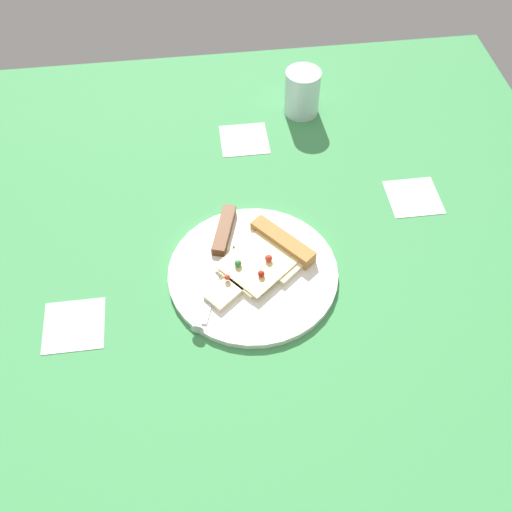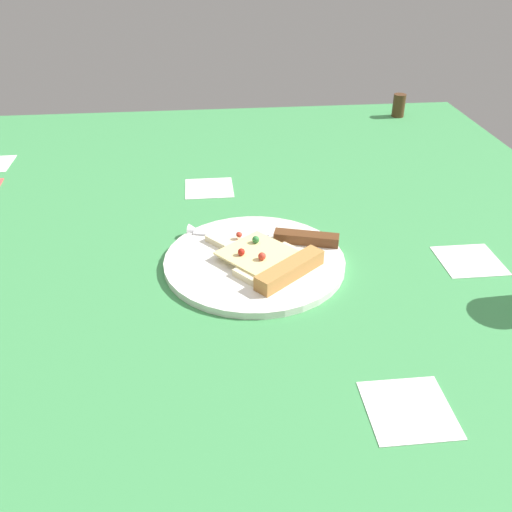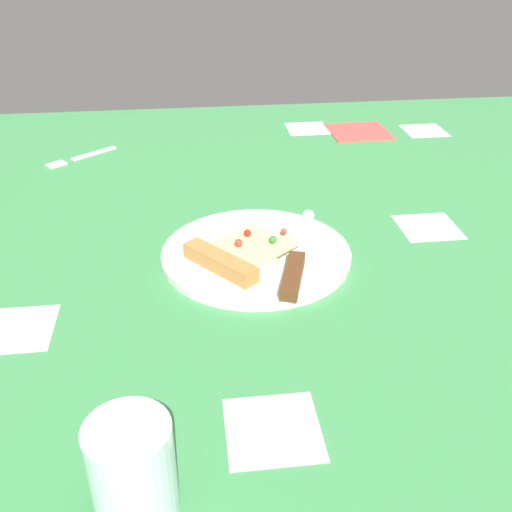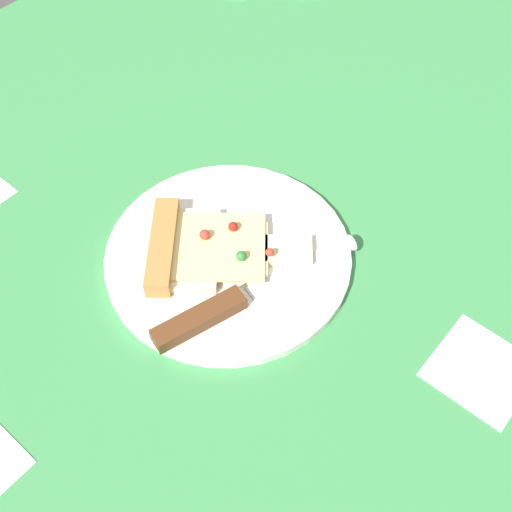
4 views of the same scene
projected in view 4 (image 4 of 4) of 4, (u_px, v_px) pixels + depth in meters
The scene contains 4 objects.
ground_plane at pixel (333, 271), 71.57cm from camera, with size 137.54×137.54×3.00cm.
plate at pixel (228, 256), 70.26cm from camera, with size 26.87×26.87×1.08cm, color white.
pizza_slice at pixel (204, 248), 69.22cm from camera, with size 18.38×17.10×2.44cm.
knife at pixel (238, 299), 65.49cm from camera, with size 8.97×23.58×2.45cm.
Camera 4 is at (-20.59, 37.41, 56.60)cm, focal length 45.09 mm.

